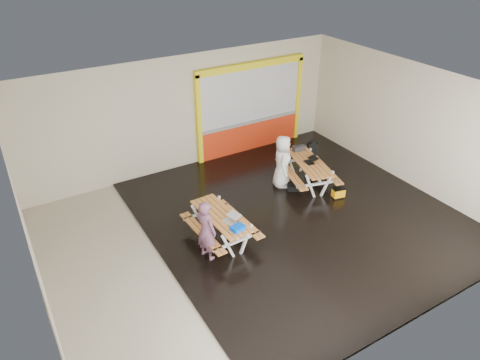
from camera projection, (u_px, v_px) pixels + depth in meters
room at (260, 169)px, 10.14m from camera, size 10.02×8.02×3.52m
deck at (298, 214)px, 11.57m from camera, size 7.50×7.98×0.05m
kiosk at (251, 110)px, 14.18m from camera, size 3.88×0.16×3.00m
picnic_table_left at (221, 221)px, 10.37m from camera, size 1.34×1.91×0.75m
picnic_table_right at (308, 167)px, 12.63m from camera, size 1.74×2.19×0.77m
person_left at (206, 230)px, 9.72m from camera, size 0.50×0.63×1.50m
person_right at (282, 162)px, 12.44m from camera, size 0.83×0.92×1.57m
laptop_left at (231, 219)px, 10.06m from camera, size 0.43×0.40×0.15m
laptop_right at (311, 161)px, 12.47m from camera, size 0.38×0.34×0.15m
blue_pouch at (238, 228)px, 9.78m from camera, size 0.34×0.27×0.09m
toolbox at (299, 148)px, 13.10m from camera, size 0.38×0.21×0.21m
backpack at (312, 148)px, 13.44m from camera, size 0.35×0.28×0.51m
dark_case at (294, 187)px, 12.59m from camera, size 0.51×0.47×0.15m
fluke_bag at (338, 193)px, 12.17m from camera, size 0.39×0.29×0.30m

